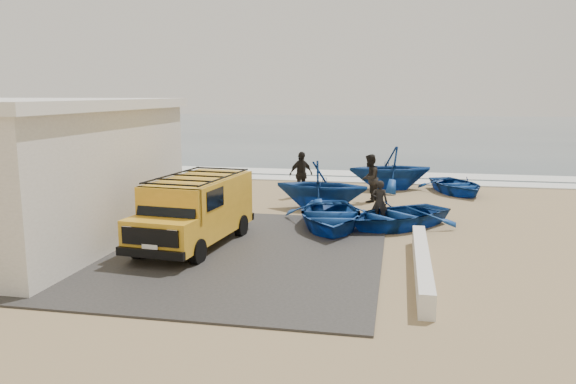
{
  "coord_description": "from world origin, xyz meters",
  "views": [
    {
      "loc": [
        4.35,
        -16.86,
        4.47
      ],
      "look_at": [
        0.72,
        1.34,
        1.2
      ],
      "focal_mm": 35.0,
      "sensor_mm": 36.0,
      "label": 1
    }
  ],
  "objects_px": {
    "boat_mid_left": "(321,185)",
    "fisherman_middle": "(370,178)",
    "boat_far_left": "(390,168)",
    "boat_near_right": "(396,215)",
    "parapet": "(422,264)",
    "van": "(195,208)",
    "boat_far_right": "(456,185)",
    "building": "(1,170)",
    "fisherman_back": "(301,174)",
    "boat_near_left": "(330,215)",
    "fisherman_front": "(380,202)"
  },
  "relations": [
    {
      "from": "fisherman_front",
      "to": "parapet",
      "type": "bearing_deg",
      "value": 107.22
    },
    {
      "from": "van",
      "to": "boat_mid_left",
      "type": "height_order",
      "value": "van"
    },
    {
      "from": "boat_far_right",
      "to": "fisherman_front",
      "type": "height_order",
      "value": "fisherman_front"
    },
    {
      "from": "boat_near_left",
      "to": "boat_near_right",
      "type": "distance_m",
      "value": 2.25
    },
    {
      "from": "building",
      "to": "boat_mid_left",
      "type": "height_order",
      "value": "building"
    },
    {
      "from": "boat_far_left",
      "to": "boat_near_right",
      "type": "bearing_deg",
      "value": -13.98
    },
    {
      "from": "boat_mid_left",
      "to": "fisherman_front",
      "type": "distance_m",
      "value": 3.1
    },
    {
      "from": "building",
      "to": "boat_far_left",
      "type": "relative_size",
      "value": 2.44
    },
    {
      "from": "boat_far_right",
      "to": "fisherman_middle",
      "type": "relative_size",
      "value": 1.87
    },
    {
      "from": "van",
      "to": "boat_far_right",
      "type": "height_order",
      "value": "van"
    },
    {
      "from": "boat_near_right",
      "to": "boat_far_left",
      "type": "relative_size",
      "value": 1.05
    },
    {
      "from": "van",
      "to": "fisherman_front",
      "type": "relative_size",
      "value": 3.34
    },
    {
      "from": "boat_near_left",
      "to": "boat_far_right",
      "type": "relative_size",
      "value": 1.17
    },
    {
      "from": "fisherman_front",
      "to": "boat_mid_left",
      "type": "bearing_deg",
      "value": -37.24
    },
    {
      "from": "van",
      "to": "boat_near_left",
      "type": "distance_m",
      "value": 4.71
    },
    {
      "from": "parapet",
      "to": "fisherman_front",
      "type": "distance_m",
      "value": 5.63
    },
    {
      "from": "fisherman_middle",
      "to": "fisherman_back",
      "type": "relative_size",
      "value": 1.0
    },
    {
      "from": "van",
      "to": "boat_near_left",
      "type": "relative_size",
      "value": 1.16
    },
    {
      "from": "boat_mid_left",
      "to": "fisherman_back",
      "type": "distance_m",
      "value": 2.72
    },
    {
      "from": "boat_mid_left",
      "to": "fisherman_middle",
      "type": "height_order",
      "value": "fisherman_middle"
    },
    {
      "from": "boat_far_left",
      "to": "fisherman_back",
      "type": "xyz_separation_m",
      "value": [
        -3.77,
        -2.72,
        -0.02
      ]
    },
    {
      "from": "fisherman_front",
      "to": "fisherman_middle",
      "type": "height_order",
      "value": "fisherman_middle"
    },
    {
      "from": "van",
      "to": "fisherman_front",
      "type": "xyz_separation_m",
      "value": [
        5.23,
        3.99,
        -0.37
      ]
    },
    {
      "from": "van",
      "to": "boat_mid_left",
      "type": "bearing_deg",
      "value": 70.19
    },
    {
      "from": "boat_near_left",
      "to": "boat_mid_left",
      "type": "bearing_deg",
      "value": 93.92
    },
    {
      "from": "boat_near_right",
      "to": "building",
      "type": "bearing_deg",
      "value": -116.96
    },
    {
      "from": "boat_near_left",
      "to": "fisherman_front",
      "type": "distance_m",
      "value": 1.95
    },
    {
      "from": "building",
      "to": "fisherman_front",
      "type": "distance_m",
      "value": 12.18
    },
    {
      "from": "boat_near_left",
      "to": "boat_far_left",
      "type": "distance_m",
      "value": 8.48
    },
    {
      "from": "boat_far_left",
      "to": "boat_near_left",
      "type": "bearing_deg",
      "value": -29.13
    },
    {
      "from": "boat_far_left",
      "to": "fisherman_back",
      "type": "distance_m",
      "value": 4.65
    },
    {
      "from": "boat_mid_left",
      "to": "fisherman_back",
      "type": "relative_size",
      "value": 1.8
    },
    {
      "from": "parapet",
      "to": "fisherman_back",
      "type": "relative_size",
      "value": 3.02
    },
    {
      "from": "boat_far_right",
      "to": "building",
      "type": "bearing_deg",
      "value": -163.75
    },
    {
      "from": "boat_mid_left",
      "to": "van",
      "type": "bearing_deg",
      "value": 158.64
    },
    {
      "from": "building",
      "to": "boat_far_left",
      "type": "xyz_separation_m",
      "value": [
        11.46,
        11.67,
        -1.15
      ]
    },
    {
      "from": "boat_mid_left",
      "to": "boat_far_left",
      "type": "bearing_deg",
      "value": -21.89
    },
    {
      "from": "boat_far_left",
      "to": "fisherman_middle",
      "type": "bearing_deg",
      "value": -30.02
    },
    {
      "from": "building",
      "to": "fisherman_back",
      "type": "relative_size",
      "value": 4.73
    },
    {
      "from": "parapet",
      "to": "boat_far_left",
      "type": "xyz_separation_m",
      "value": [
        -1.04,
        12.67,
        0.74
      ]
    },
    {
      "from": "boat_mid_left",
      "to": "boat_far_right",
      "type": "height_order",
      "value": "boat_mid_left"
    },
    {
      "from": "building",
      "to": "boat_near_right",
      "type": "relative_size",
      "value": 2.32
    },
    {
      "from": "boat_near_right",
      "to": "fisherman_front",
      "type": "xyz_separation_m",
      "value": [
        -0.58,
        0.53,
        0.34
      ]
    },
    {
      "from": "boat_mid_left",
      "to": "fisherman_front",
      "type": "height_order",
      "value": "boat_mid_left"
    },
    {
      "from": "boat_near_left",
      "to": "fisherman_back",
      "type": "relative_size",
      "value": 2.19
    },
    {
      "from": "building",
      "to": "parapet",
      "type": "xyz_separation_m",
      "value": [
        12.5,
        -1.0,
        -1.89
      ]
    },
    {
      "from": "parapet",
      "to": "boat_far_left",
      "type": "relative_size",
      "value": 1.56
    },
    {
      "from": "parapet",
      "to": "boat_far_right",
      "type": "height_order",
      "value": "boat_far_right"
    },
    {
      "from": "boat_near_right",
      "to": "boat_mid_left",
      "type": "height_order",
      "value": "boat_mid_left"
    },
    {
      "from": "boat_far_right",
      "to": "boat_far_left",
      "type": "bearing_deg",
      "value": 148.22
    }
  ]
}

